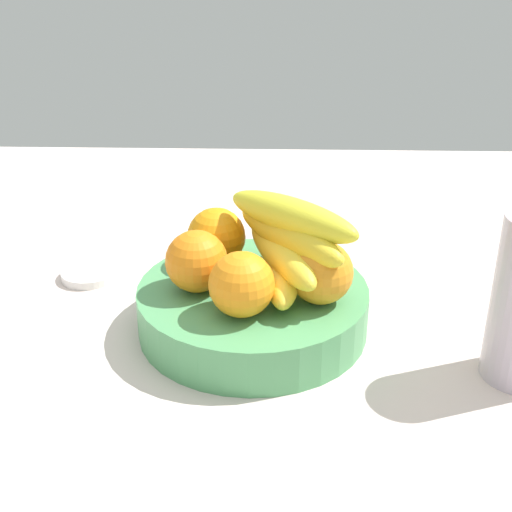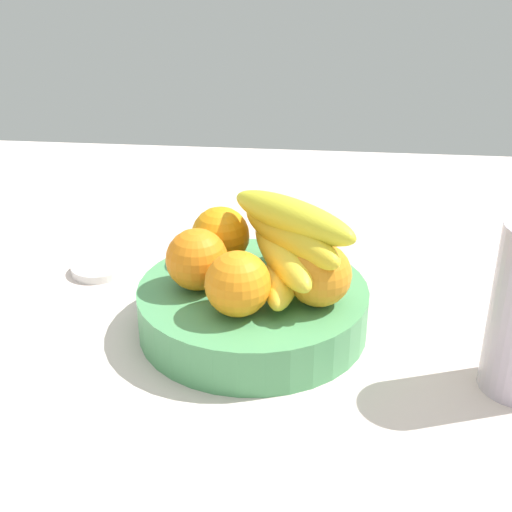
{
  "view_description": "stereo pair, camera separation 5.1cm",
  "coord_description": "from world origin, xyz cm",
  "px_view_note": "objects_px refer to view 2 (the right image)",
  "views": [
    {
      "loc": [
        -2.46,
        66.78,
        43.81
      ],
      "look_at": [
        -0.37,
        -2.65,
        9.35
      ],
      "focal_mm": 49.49,
      "sensor_mm": 36.0,
      "label": 1
    },
    {
      "loc": [
        -7.51,
        66.44,
        43.81
      ],
      "look_at": [
        -0.37,
        -2.65,
        9.35
      ],
      "focal_mm": 49.49,
      "sensor_mm": 36.0,
      "label": 2
    }
  ],
  "objects_px": {
    "orange_front_right": "(238,284)",
    "jar_lid": "(99,268)",
    "orange_front_left": "(197,259)",
    "banana_bunch": "(287,244)",
    "orange_center": "(319,275)",
    "orange_back_left": "(299,240)",
    "fruit_bowl": "(256,308)",
    "orange_back_right": "(220,236)"
  },
  "relations": [
    {
      "from": "orange_front_right",
      "to": "jar_lid",
      "type": "height_order",
      "value": "orange_front_right"
    },
    {
      "from": "orange_front_left",
      "to": "banana_bunch",
      "type": "relative_size",
      "value": 0.4
    },
    {
      "from": "orange_front_left",
      "to": "orange_center",
      "type": "bearing_deg",
      "value": 170.08
    },
    {
      "from": "orange_center",
      "to": "jar_lid",
      "type": "height_order",
      "value": "orange_center"
    },
    {
      "from": "orange_back_left",
      "to": "orange_center",
      "type": "bearing_deg",
      "value": 106.25
    },
    {
      "from": "orange_front_right",
      "to": "banana_bunch",
      "type": "height_order",
      "value": "banana_bunch"
    },
    {
      "from": "orange_front_left",
      "to": "orange_back_left",
      "type": "distance_m",
      "value": 0.13
    },
    {
      "from": "orange_back_left",
      "to": "fruit_bowl",
      "type": "bearing_deg",
      "value": 52.65
    },
    {
      "from": "orange_back_left",
      "to": "banana_bunch",
      "type": "xyz_separation_m",
      "value": [
        0.01,
        0.05,
        0.02
      ]
    },
    {
      "from": "fruit_bowl",
      "to": "banana_bunch",
      "type": "bearing_deg",
      "value": -169.4
    },
    {
      "from": "banana_bunch",
      "to": "orange_back_right",
      "type": "bearing_deg",
      "value": -33.45
    },
    {
      "from": "orange_back_right",
      "to": "banana_bunch",
      "type": "xyz_separation_m",
      "value": [
        -0.08,
        0.05,
        0.02
      ]
    },
    {
      "from": "fruit_bowl",
      "to": "orange_front_left",
      "type": "bearing_deg",
      "value": 3.93
    },
    {
      "from": "fruit_bowl",
      "to": "orange_center",
      "type": "height_order",
      "value": "orange_center"
    },
    {
      "from": "orange_front_right",
      "to": "orange_back_left",
      "type": "bearing_deg",
      "value": -116.85
    },
    {
      "from": "orange_back_right",
      "to": "orange_front_right",
      "type": "bearing_deg",
      "value": 106.9
    },
    {
      "from": "fruit_bowl",
      "to": "orange_back_left",
      "type": "height_order",
      "value": "orange_back_left"
    },
    {
      "from": "orange_center",
      "to": "orange_back_right",
      "type": "relative_size",
      "value": 1.0
    },
    {
      "from": "orange_back_right",
      "to": "orange_center",
      "type": "bearing_deg",
      "value": 143.26
    },
    {
      "from": "orange_front_left",
      "to": "fruit_bowl",
      "type": "bearing_deg",
      "value": -176.07
    },
    {
      "from": "orange_back_right",
      "to": "banana_bunch",
      "type": "height_order",
      "value": "banana_bunch"
    },
    {
      "from": "orange_back_right",
      "to": "jar_lid",
      "type": "xyz_separation_m",
      "value": [
        0.17,
        -0.06,
        -0.08
      ]
    },
    {
      "from": "fruit_bowl",
      "to": "orange_front_right",
      "type": "height_order",
      "value": "orange_front_right"
    },
    {
      "from": "orange_back_left",
      "to": "orange_back_right",
      "type": "distance_m",
      "value": 0.09
    },
    {
      "from": "orange_front_right",
      "to": "orange_center",
      "type": "relative_size",
      "value": 1.0
    },
    {
      "from": "banana_bunch",
      "to": "orange_back_left",
      "type": "bearing_deg",
      "value": -102.2
    },
    {
      "from": "orange_front_left",
      "to": "jar_lid",
      "type": "relative_size",
      "value": 0.96
    },
    {
      "from": "orange_front_right",
      "to": "banana_bunch",
      "type": "relative_size",
      "value": 0.4
    },
    {
      "from": "banana_bunch",
      "to": "orange_front_left",
      "type": "bearing_deg",
      "value": 6.21
    },
    {
      "from": "fruit_bowl",
      "to": "orange_front_right",
      "type": "distance_m",
      "value": 0.08
    },
    {
      "from": "orange_front_left",
      "to": "orange_back_right",
      "type": "distance_m",
      "value": 0.07
    },
    {
      "from": "orange_back_left",
      "to": "banana_bunch",
      "type": "height_order",
      "value": "banana_bunch"
    },
    {
      "from": "fruit_bowl",
      "to": "orange_center",
      "type": "relative_size",
      "value": 3.76
    },
    {
      "from": "orange_front_left",
      "to": "jar_lid",
      "type": "height_order",
      "value": "orange_front_left"
    },
    {
      "from": "orange_front_left",
      "to": "orange_front_right",
      "type": "bearing_deg",
      "value": 135.34
    },
    {
      "from": "fruit_bowl",
      "to": "jar_lid",
      "type": "bearing_deg",
      "value": -27.86
    },
    {
      "from": "orange_center",
      "to": "jar_lid",
      "type": "xyz_separation_m",
      "value": [
        0.29,
        -0.15,
        -0.08
      ]
    },
    {
      "from": "fruit_bowl",
      "to": "jar_lid",
      "type": "height_order",
      "value": "fruit_bowl"
    },
    {
      "from": "orange_back_left",
      "to": "banana_bunch",
      "type": "distance_m",
      "value": 0.06
    },
    {
      "from": "orange_center",
      "to": "banana_bunch",
      "type": "distance_m",
      "value": 0.05
    },
    {
      "from": "orange_front_left",
      "to": "banana_bunch",
      "type": "xyz_separation_m",
      "value": [
        -0.1,
        -0.01,
        0.02
      ]
    },
    {
      "from": "orange_front_left",
      "to": "orange_back_right",
      "type": "xyz_separation_m",
      "value": [
        -0.02,
        -0.07,
        0.0
      ]
    }
  ]
}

